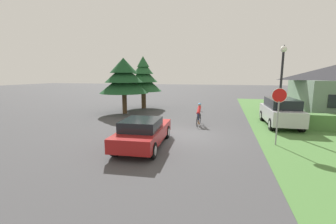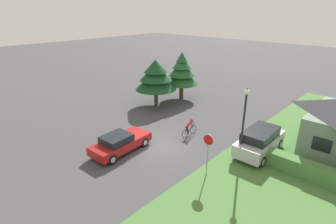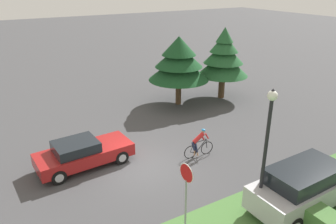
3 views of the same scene
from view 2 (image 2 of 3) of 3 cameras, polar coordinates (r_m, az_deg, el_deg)
ground_plane at (r=19.91m, az=-2.19°, el=-7.46°), size 140.00×140.00×0.00m
hedge_row at (r=18.30m, az=31.75°, el=-12.12°), size 9.17×0.90×1.00m
sedan_left_lane at (r=19.22m, az=-10.38°, el=-6.59°), size 2.15×4.67×1.39m
cyclist at (r=21.27m, az=4.65°, el=-3.35°), size 0.44×1.72×1.51m
parked_suv_right at (r=19.67m, az=19.34°, el=-6.01°), size 2.09×4.67×1.86m
stop_sign at (r=15.93m, az=8.68°, el=-7.58°), size 0.69×0.08×2.80m
street_lamp at (r=17.36m, az=16.27°, el=-0.56°), size 0.36×0.36×5.15m
conifer_tall_near at (r=27.12m, az=-2.71°, el=7.68°), size 4.29×4.29×4.90m
conifer_tall_far at (r=29.38m, az=3.01°, el=8.73°), size 3.75×3.75×5.32m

